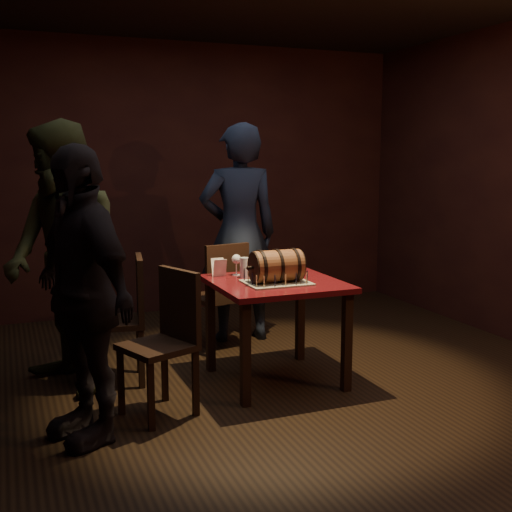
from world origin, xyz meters
The scene contains 16 objects.
room_shell centered at (0.00, 0.00, 1.40)m, with size 5.04×5.04×2.80m.
pub_table centered at (0.12, 0.09, 0.64)m, with size 0.90×0.90×0.75m.
cake_board centered at (0.09, 0.01, 0.76)m, with size 0.45×0.35×0.01m, color gray.
barrel_cake centered at (0.09, 0.01, 0.88)m, with size 0.41×0.24×0.24m.
birthday_candles centered at (0.09, 0.01, 0.80)m, with size 0.40×0.30×0.09m.
wine_glass_left centered at (-0.07, 0.40, 0.87)m, with size 0.07×0.07×0.16m.
wine_glass_mid centered at (0.10, 0.42, 0.87)m, with size 0.07×0.07×0.16m.
wine_glass_right centered at (0.24, 0.43, 0.87)m, with size 0.07×0.07×0.16m.
pint_of_ale centered at (-0.04, 0.30, 0.82)m, with size 0.07×0.07×0.15m.
menu_card centered at (-0.20, 0.42, 0.81)m, with size 0.10×0.05×0.13m, color white, non-canonical shape.
chair_back centered at (-0.02, 0.92, 0.52)m, with size 0.47×0.47×0.93m.
chair_left_rear centered at (-0.89, 0.48, 0.52)m, with size 0.46×0.46×0.93m.
chair_left_front centered at (-0.75, -0.19, 0.52)m, with size 0.52×0.52×0.93m.
person_back centered at (0.24, 1.21, 0.96)m, with size 0.70×0.46×1.93m, color #171E2F.
person_left_rear centered at (-1.32, 0.46, 0.95)m, with size 0.92×0.72×1.90m, color #353A1D.
person_left_front centered at (-1.30, -0.39, 0.86)m, with size 1.01×0.42×1.72m, color black.
Camera 1 is at (-1.69, -4.09, 1.66)m, focal length 45.00 mm.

